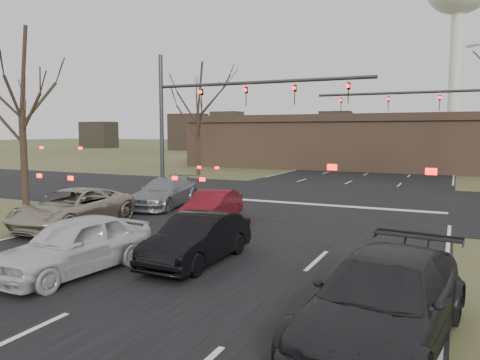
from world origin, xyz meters
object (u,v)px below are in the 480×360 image
object	(u,v)px
car_white_sedan	(75,245)
car_charcoal_sedan	(384,300)
water_tower	(459,1)
car_red_ahead	(212,207)
car_grey_ahead	(165,193)
mast_arm_near	(212,106)
building	(400,142)
car_black_hatch	(198,239)
mast_arm_far	(445,110)
car_silver_suv	(73,208)

from	to	relation	value
car_white_sedan	car_charcoal_sedan	distance (m)	7.87
water_tower	car_white_sedan	bearing A→B (deg)	-93.74
water_tower	car_charcoal_sedan	distance (m)	126.39
water_tower	car_red_ahead	bearing A→B (deg)	-94.00
car_grey_ahead	car_charcoal_sedan	bearing A→B (deg)	-50.10
water_tower	mast_arm_near	world-z (taller)	water_tower
building	car_red_ahead	size ratio (longest dim) A/B	10.87
water_tower	car_black_hatch	xyz separation A→B (m)	(-5.50, -118.52, -34.78)
mast_arm_far	car_red_ahead	size ratio (longest dim) A/B	2.85
car_red_ahead	car_grey_ahead	bearing A→B (deg)	141.94
car_grey_ahead	car_red_ahead	world-z (taller)	car_grey_ahead
water_tower	car_silver_suv	world-z (taller)	water_tower
mast_arm_far	car_red_ahead	xyz separation A→B (m)	(-8.10, -16.16, -4.37)
mast_arm_far	car_silver_suv	world-z (taller)	mast_arm_far
building	mast_arm_near	world-z (taller)	mast_arm_near
mast_arm_near	car_grey_ahead	size ratio (longest dim) A/B	2.48
water_tower	car_black_hatch	bearing A→B (deg)	-92.66
water_tower	car_grey_ahead	world-z (taller)	water_tower
mast_arm_near	mast_arm_far	distance (m)	15.17
water_tower	car_red_ahead	xyz separation A→B (m)	(-7.92, -113.16, -34.83)
car_silver_suv	car_red_ahead	xyz separation A→B (m)	(4.44, 3.06, -0.09)
car_grey_ahead	car_black_hatch	bearing A→B (deg)	-58.43
building	car_white_sedan	bearing A→B (deg)	-95.74
car_silver_suv	car_black_hatch	size ratio (longest dim) A/B	1.27
car_grey_ahead	car_silver_suv	bearing A→B (deg)	-102.97
car_white_sedan	car_grey_ahead	distance (m)	10.72
mast_arm_far	car_charcoal_sedan	xyz separation A→B (m)	(-0.24, -24.53, -4.25)
water_tower	mast_arm_near	size ratio (longest dim) A/B	3.67
car_black_hatch	car_red_ahead	world-z (taller)	car_black_hatch
car_grey_ahead	building	bearing A→B (deg)	67.17
car_white_sedan	car_black_hatch	distance (m)	3.24
building	car_silver_suv	xyz separation A→B (m)	(-8.36, -34.23, -1.93)
car_white_sedan	car_black_hatch	xyz separation A→B (m)	(2.39, 2.18, -0.07)
car_charcoal_sedan	car_grey_ahead	bearing A→B (deg)	145.43
mast_arm_near	car_silver_suv	size ratio (longest dim) A/B	2.29
mast_arm_near	car_grey_ahead	distance (m)	5.77
car_white_sedan	mast_arm_far	bearing A→B (deg)	77.60
car_white_sedan	car_charcoal_sedan	world-z (taller)	car_charcoal_sedan
mast_arm_near	car_red_ahead	size ratio (longest dim) A/B	3.11
car_white_sedan	car_red_ahead	size ratio (longest dim) A/B	1.13
building	car_black_hatch	distance (m)	36.60
mast_arm_near	car_charcoal_sedan	bearing A→B (deg)	-52.45
mast_arm_far	car_silver_suv	distance (m)	23.35
building	mast_arm_near	xyz separation A→B (m)	(-7.23, -25.00, 2.41)
water_tower	car_red_ahead	distance (m)	118.67
car_white_sedan	car_black_hatch	size ratio (longest dim) A/B	1.06
car_white_sedan	car_grey_ahead	size ratio (longest dim) A/B	0.90
mast_arm_near	car_white_sedan	xyz separation A→B (m)	(3.34, -13.70, -4.32)
car_silver_suv	car_red_ahead	bearing A→B (deg)	31.87
water_tower	car_black_hatch	distance (m)	123.64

